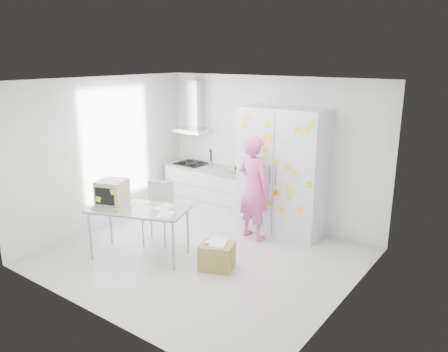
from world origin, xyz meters
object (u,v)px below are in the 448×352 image
Objects in this scene: person at (254,188)px; desk at (122,199)px; cardboard_box at (217,256)px; chair at (159,209)px.

desk is (-1.33, -1.72, 0.00)m from person.
desk is 2.83× the size of cardboard_box.
chair is (-1.20, -1.05, -0.32)m from person.
desk is at bearing -124.66° from chair.
person is at bearing 31.71° from desk.
cardboard_box is at bearing 110.76° from person.
chair is at bearing 53.91° from person.
desk is at bearing 65.14° from person.
chair reaches higher than cardboard_box.
cardboard_box is (1.38, -0.22, -0.38)m from chair.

